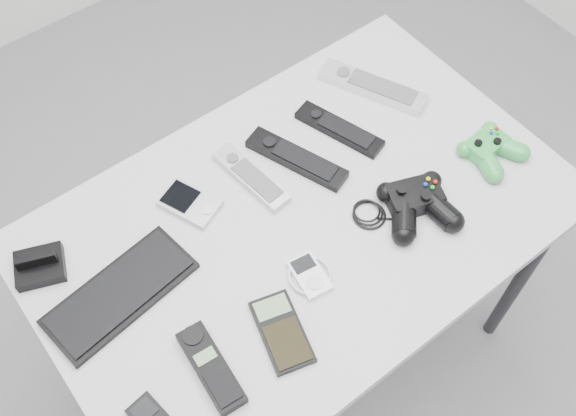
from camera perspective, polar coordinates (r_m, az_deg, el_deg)
floor at (r=1.95m, az=0.12°, el=-14.89°), size 3.50×3.50×0.00m
desk at (r=1.40m, az=1.12°, el=-2.17°), size 1.07×0.69×0.71m
pda_keyboard at (r=1.30m, az=-14.03°, el=-6.99°), size 0.30×0.16×0.02m
dock_bracket at (r=1.35m, az=-20.42°, el=-4.41°), size 0.11×0.11×0.05m
pda at (r=1.37m, az=-8.31°, el=0.44°), size 0.11×0.14×0.02m
remote_silver_a at (r=1.40m, az=-3.15°, el=2.67°), size 0.07×0.20×0.02m
remote_black_a at (r=1.42m, az=0.72°, el=4.24°), size 0.13×0.23×0.02m
remote_black_b at (r=1.48m, az=4.36°, el=6.71°), size 0.11×0.21×0.02m
remote_silver_b at (r=1.56m, az=7.19°, el=10.18°), size 0.16×0.25×0.03m
cordless_handset at (r=1.21m, az=-6.53°, el=-13.26°), size 0.07×0.17×0.03m
calculator at (r=1.23m, az=-0.54°, el=-10.41°), size 0.11×0.16×0.01m
mp3_player at (r=1.28m, az=1.84°, el=-5.73°), size 0.10×0.10×0.02m
controller_black at (r=1.36m, az=10.90°, el=0.48°), size 0.30×0.24×0.05m
controller_green at (r=1.49m, az=16.78°, el=4.88°), size 0.13×0.14×0.04m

